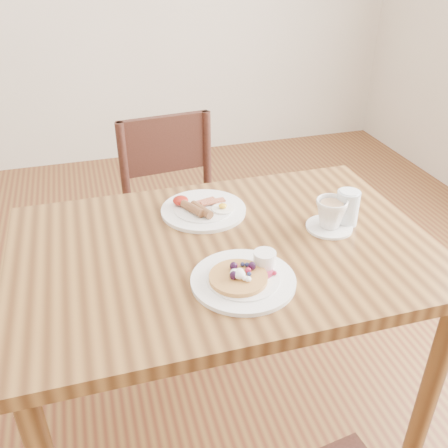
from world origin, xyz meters
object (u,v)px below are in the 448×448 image
object	(u,v)px
pancake_plate	(245,277)
breakfast_plate	(202,209)
dining_table	(224,273)
teacup_saucer	(331,215)
water_glass	(347,208)
chair_far	(178,216)

from	to	relation	value
pancake_plate	breakfast_plate	world-z (taller)	pancake_plate
dining_table	teacup_saucer	distance (m)	0.36
teacup_saucer	water_glass	world-z (taller)	water_glass
chair_far	pancake_plate	xyz separation A→B (m)	(0.02, -0.82, 0.27)
teacup_saucer	chair_far	bearing A→B (deg)	118.14
teacup_saucer	water_glass	bearing A→B (deg)	12.20
breakfast_plate	water_glass	bearing A→B (deg)	-25.08
chair_far	water_glass	xyz separation A→B (m)	(0.40, -0.63, 0.31)
pancake_plate	teacup_saucer	bearing A→B (deg)	28.44
pancake_plate	chair_far	bearing A→B (deg)	91.09
breakfast_plate	teacup_saucer	xyz separation A→B (m)	(0.34, -0.20, 0.03)
pancake_plate	water_glass	xyz separation A→B (m)	(0.39, 0.19, 0.04)
water_glass	breakfast_plate	bearing A→B (deg)	154.92
chair_far	teacup_saucer	xyz separation A→B (m)	(0.34, -0.64, 0.30)
dining_table	pancake_plate	distance (m)	0.21
teacup_saucer	water_glass	distance (m)	0.06
chair_far	water_glass	bearing A→B (deg)	117.08
breakfast_plate	teacup_saucer	world-z (taller)	teacup_saucer
water_glass	dining_table	bearing A→B (deg)	-178.07
teacup_saucer	water_glass	size ratio (longest dim) A/B	1.31
water_glass	teacup_saucer	bearing A→B (deg)	-167.80
pancake_plate	teacup_saucer	world-z (taller)	teacup_saucer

